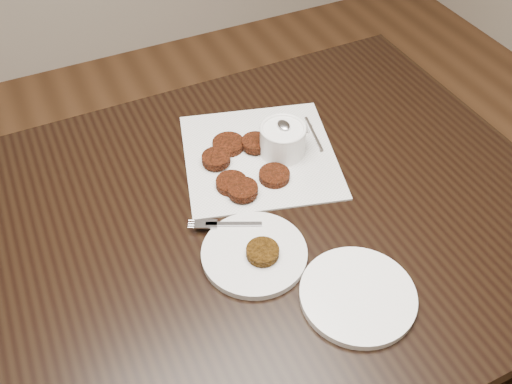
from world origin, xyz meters
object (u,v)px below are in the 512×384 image
(sauce_ramekin, at_px, (283,127))
(plate_empty, at_px, (358,295))
(napkin, at_px, (260,156))
(plate_with_patty, at_px, (254,251))
(table, at_px, (215,336))

(sauce_ramekin, bearing_deg, plate_empty, -97.88)
(napkin, relative_size, plate_with_patty, 1.66)
(napkin, xyz_separation_m, sauce_ramekin, (0.05, -0.01, 0.07))
(plate_with_patty, bearing_deg, table, 125.61)
(sauce_ramekin, xyz_separation_m, plate_empty, (-0.05, -0.37, -0.06))
(plate_with_patty, xyz_separation_m, plate_empty, (0.12, -0.15, -0.01))
(table, distance_m, sauce_ramekin, 0.52)
(napkin, height_order, plate_with_patty, plate_with_patty)
(sauce_ramekin, bearing_deg, napkin, 166.51)
(napkin, bearing_deg, plate_with_patty, -117.79)
(plate_empty, bearing_deg, plate_with_patty, 127.70)
(table, height_order, napkin, napkin)
(napkin, bearing_deg, plate_empty, -90.65)
(napkin, bearing_deg, sauce_ramekin, -13.49)
(napkin, xyz_separation_m, plate_with_patty, (-0.12, -0.23, 0.01))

